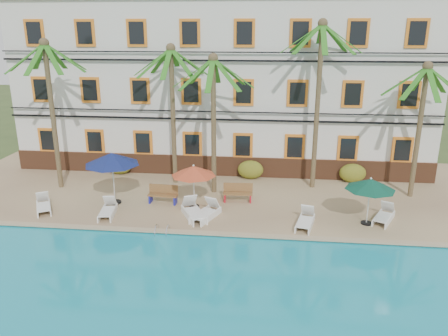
# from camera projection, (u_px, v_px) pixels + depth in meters

# --- Properties ---
(ground) EXTENTS (100.00, 100.00, 0.00)m
(ground) POSITION_uv_depth(u_px,v_px,m) (199.00, 229.00, 19.75)
(ground) COLOR #384C23
(ground) RESTS_ON ground
(pool_deck) EXTENTS (30.00, 12.00, 0.25)m
(pool_deck) POSITION_uv_depth(u_px,v_px,m) (213.00, 189.00, 24.44)
(pool_deck) COLOR tan
(pool_deck) RESTS_ON ground
(swimming_pool) EXTENTS (26.00, 12.00, 0.20)m
(swimming_pool) POSITION_uv_depth(u_px,v_px,m) (160.00, 328.00, 13.09)
(swimming_pool) COLOR #1798B0
(swimming_pool) RESTS_ON ground
(pool_coping) EXTENTS (30.00, 0.35, 0.06)m
(pool_coping) POSITION_uv_depth(u_px,v_px,m) (195.00, 233.00, 18.81)
(pool_coping) COLOR tan
(pool_coping) RESTS_ON pool_deck
(hotel_building) EXTENTS (25.40, 6.44, 10.22)m
(hotel_building) POSITION_uv_depth(u_px,v_px,m) (223.00, 84.00, 27.57)
(hotel_building) COLOR silver
(hotel_building) RESTS_ON pool_deck
(palm_a) EXTENTS (4.10, 4.10, 8.00)m
(palm_a) POSITION_uv_depth(u_px,v_px,m) (50.00, 95.00, 22.83)
(palm_a) COLOR brown
(palm_a) RESTS_ON pool_deck
(palm_b) EXTENTS (4.10, 4.10, 7.71)m
(palm_b) POSITION_uv_depth(u_px,v_px,m) (172.00, 96.00, 23.63)
(palm_b) COLOR brown
(palm_b) RESTS_ON pool_deck
(palm_c) EXTENTS (4.10, 4.10, 7.29)m
(palm_c) POSITION_uv_depth(u_px,v_px,m) (213.00, 105.00, 22.21)
(palm_c) COLOR brown
(palm_c) RESTS_ON pool_deck
(palm_d) EXTENTS (4.10, 4.10, 8.94)m
(palm_d) POSITION_uv_depth(u_px,v_px,m) (319.00, 85.00, 22.65)
(palm_d) COLOR brown
(palm_d) RESTS_ON pool_deck
(palm_e) EXTENTS (4.10, 4.10, 6.95)m
(palm_e) POSITION_uv_depth(u_px,v_px,m) (422.00, 111.00, 21.68)
(palm_e) COLOR brown
(palm_e) RESTS_ON pool_deck
(shrub_left) EXTENTS (1.50, 0.90, 1.10)m
(shrub_left) POSITION_uv_depth(u_px,v_px,m) (119.00, 165.00, 26.38)
(shrub_left) COLOR #265217
(shrub_left) RESTS_ON pool_deck
(shrub_mid) EXTENTS (1.50, 0.90, 1.10)m
(shrub_mid) POSITION_uv_depth(u_px,v_px,m) (250.00, 170.00, 25.55)
(shrub_mid) COLOR #265217
(shrub_mid) RESTS_ON pool_deck
(shrub_right) EXTENTS (1.50, 0.90, 1.10)m
(shrub_right) POSITION_uv_depth(u_px,v_px,m) (353.00, 173.00, 24.93)
(shrub_right) COLOR #265217
(shrub_right) RESTS_ON pool_deck
(umbrella_blue) EXTENTS (2.72, 2.72, 2.71)m
(umbrella_blue) POSITION_uv_depth(u_px,v_px,m) (112.00, 159.00, 21.41)
(umbrella_blue) COLOR black
(umbrella_blue) RESTS_ON pool_deck
(umbrella_red) EXTENTS (2.20, 2.20, 2.20)m
(umbrella_red) POSITION_uv_depth(u_px,v_px,m) (194.00, 171.00, 21.03)
(umbrella_red) COLOR black
(umbrella_red) RESTS_ON pool_deck
(umbrella_green) EXTENTS (2.21, 2.21, 2.22)m
(umbrella_green) POSITION_uv_depth(u_px,v_px,m) (370.00, 184.00, 19.16)
(umbrella_green) COLOR black
(umbrella_green) RESTS_ON pool_deck
(lounger_a) EXTENTS (1.41, 1.83, 0.83)m
(lounger_a) POSITION_uv_depth(u_px,v_px,m) (43.00, 205.00, 21.10)
(lounger_a) COLOR white
(lounger_a) RESTS_ON pool_deck
(lounger_b) EXTENTS (0.88, 1.82, 0.82)m
(lounger_b) POSITION_uv_depth(u_px,v_px,m) (108.00, 210.00, 20.58)
(lounger_b) COLOR white
(lounger_b) RESTS_ON pool_deck
(lounger_c) EXTENTS (1.54, 2.10, 0.94)m
(lounger_c) POSITION_uv_depth(u_px,v_px,m) (194.00, 211.00, 20.32)
(lounger_c) COLOR white
(lounger_c) RESTS_ON pool_deck
(lounger_d) EXTENTS (1.33, 2.00, 0.89)m
(lounger_d) POSITION_uv_depth(u_px,v_px,m) (206.00, 212.00, 20.25)
(lounger_d) COLOR white
(lounger_d) RESTS_ON pool_deck
(lounger_e) EXTENTS (1.02, 1.89, 0.85)m
(lounger_e) POSITION_uv_depth(u_px,v_px,m) (305.00, 220.00, 19.44)
(lounger_e) COLOR white
(lounger_e) RESTS_ON pool_deck
(lounger_f) EXTENTS (1.34, 1.85, 0.83)m
(lounger_f) POSITION_uv_depth(u_px,v_px,m) (384.00, 216.00, 19.93)
(lounger_f) COLOR white
(lounger_f) RESTS_ON pool_deck
(bench_left) EXTENTS (1.53, 0.57, 0.93)m
(bench_left) POSITION_uv_depth(u_px,v_px,m) (163.00, 194.00, 22.01)
(bench_left) COLOR olive
(bench_left) RESTS_ON pool_deck
(bench_right) EXTENTS (1.52, 0.54, 0.93)m
(bench_right) POSITION_uv_depth(u_px,v_px,m) (238.00, 192.00, 22.22)
(bench_right) COLOR olive
(bench_right) RESTS_ON pool_deck
(pool_ladder) EXTENTS (0.54, 0.74, 0.74)m
(pool_ladder) POSITION_uv_depth(u_px,v_px,m) (162.00, 233.00, 18.87)
(pool_ladder) COLOR silver
(pool_ladder) RESTS_ON ground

